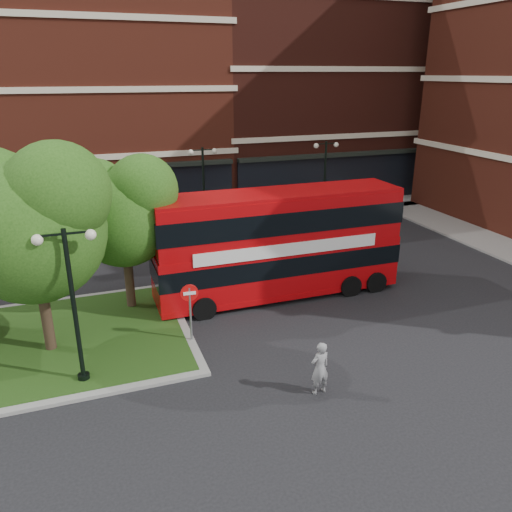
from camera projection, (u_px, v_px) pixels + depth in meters
name	position (u px, v px, depth m)	size (l,w,h in m)	color
ground	(253.00, 354.00, 17.08)	(120.00, 120.00, 0.00)	black
pavement_far	(167.00, 223.00, 31.63)	(44.00, 3.00, 0.12)	slate
terrace_far_left	(21.00, 105.00, 33.33)	(26.00, 12.00, 14.00)	maroon
terrace_far_right	(318.00, 87.00, 39.94)	(18.00, 12.00, 16.00)	#471911
traffic_island	(6.00, 350.00, 17.17)	(12.60, 7.60, 0.15)	gray
tree_island_west	(27.00, 217.00, 15.61)	(5.40, 4.71, 7.21)	#2D2116
tree_island_east	(120.00, 207.00, 18.95)	(4.46, 3.90, 6.29)	#2D2116
lamp_island	(73.00, 300.00, 14.54)	(1.72, 0.36, 5.00)	black
lamp_far_left	(204.00, 184.00, 29.54)	(1.72, 0.36, 5.00)	black
lamp_far_right	(325.00, 176.00, 32.07)	(1.72, 0.36, 5.00)	black
bus	(278.00, 237.00, 20.79)	(10.42, 2.42, 3.98)	#AD060A
woman	(320.00, 368.00, 14.73)	(0.62, 0.41, 1.70)	gray
car_silver	(170.00, 221.00, 29.57)	(1.87, 4.65, 1.58)	silver
car_white	(250.00, 208.00, 32.67)	(1.48, 4.26, 1.40)	silver
no_entry_sign	(190.00, 302.00, 17.28)	(0.62, 0.10, 2.24)	slate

